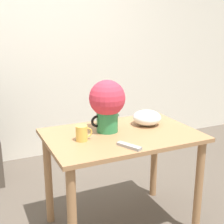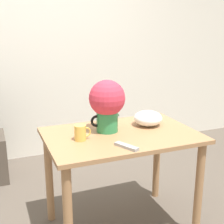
# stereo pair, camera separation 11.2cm
# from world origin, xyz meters

# --- Properties ---
(wall_back) EXTENTS (8.00, 0.05, 2.60)m
(wall_back) POSITION_xyz_m (0.00, 1.74, 1.30)
(wall_back) COLOR silver
(wall_back) RESTS_ON ground_plane
(table) EXTENTS (1.10, 0.74, 0.79)m
(table) POSITION_xyz_m (0.24, 0.04, 0.65)
(table) COLOR #A3754C
(table) RESTS_ON ground_plane
(flower_vase) EXTENTS (0.27, 0.27, 0.39)m
(flower_vase) POSITION_xyz_m (0.16, 0.12, 1.01)
(flower_vase) COLOR #2D844C
(flower_vase) RESTS_ON table
(coffee_mug) EXTENTS (0.12, 0.08, 0.11)m
(coffee_mug) POSITION_xyz_m (-0.07, 0.02, 0.84)
(coffee_mug) COLOR gold
(coffee_mug) RESTS_ON table
(white_bowl) EXTENTS (0.22, 0.22, 0.12)m
(white_bowl) POSITION_xyz_m (0.51, 0.14, 0.85)
(white_bowl) COLOR white
(white_bowl) RESTS_ON table
(remote_control) EXTENTS (0.11, 0.18, 0.02)m
(remote_control) POSITION_xyz_m (0.16, -0.23, 0.80)
(remote_control) COLOR #999999
(remote_control) RESTS_ON table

